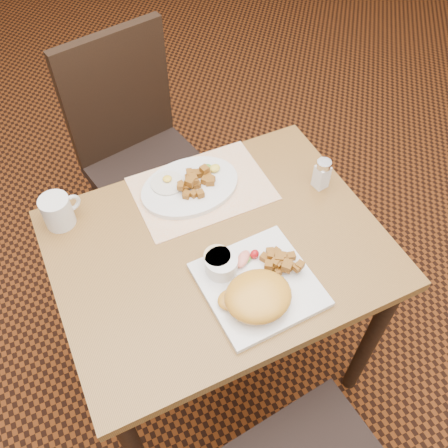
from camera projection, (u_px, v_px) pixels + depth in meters
ground at (220, 358)px, 1.96m from camera, size 8.00×8.00×0.00m
table at (219, 267)px, 1.46m from camera, size 0.90×0.70×0.75m
chair_far at (139, 148)px, 1.93m from camera, size 0.49×0.50×0.97m
placemat at (202, 189)px, 1.51m from camera, size 0.40×0.28×0.00m
plate_square at (259, 284)px, 1.29m from camera, size 0.29×0.29×0.02m
plate_oval at (190, 187)px, 1.50m from camera, size 0.32×0.25×0.02m
hollandaise_mound at (257, 297)px, 1.22m from camera, size 0.18×0.15×0.06m
ramekin at (221, 264)px, 1.29m from camera, size 0.09×0.09×0.05m
garnish_sq at (246, 258)px, 1.32m from camera, size 0.08×0.06×0.03m
fried_egg at (167, 183)px, 1.50m from camera, size 0.10×0.10×0.02m
garnish_ov at (211, 168)px, 1.53m from camera, size 0.06×0.05×0.02m
salt_shaker at (322, 174)px, 1.48m from camera, size 0.05×0.05×0.10m
coffee_mug at (58, 211)px, 1.39m from camera, size 0.11×0.08×0.10m
home_fries_sq at (281, 262)px, 1.30m from camera, size 0.10×0.11×0.04m
home_fries_ov at (196, 181)px, 1.48m from camera, size 0.12×0.11×0.04m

